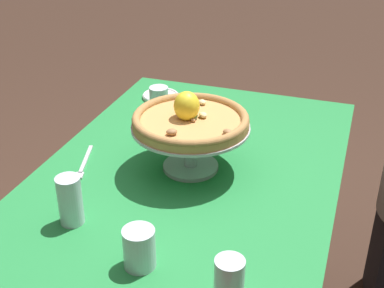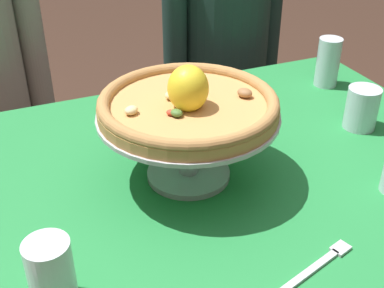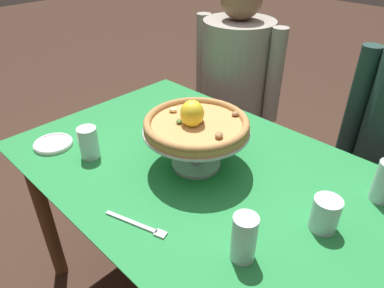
% 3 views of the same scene
% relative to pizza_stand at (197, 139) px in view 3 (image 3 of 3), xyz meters
% --- Properties ---
extents(dining_table, '(1.30, 0.88, 0.75)m').
position_rel_pizza_stand_xyz_m(dining_table, '(0.01, -0.00, -0.21)').
color(dining_table, brown).
rests_on(dining_table, ground).
extents(pizza_stand, '(0.35, 0.35, 0.14)m').
position_rel_pizza_stand_xyz_m(pizza_stand, '(0.00, 0.00, 0.00)').
color(pizza_stand, '#B7B7C1').
rests_on(pizza_stand, dining_table).
extents(pizza, '(0.34, 0.34, 0.10)m').
position_rel_pizza_stand_xyz_m(pizza, '(-0.00, -0.00, 0.06)').
color(pizza, tan).
rests_on(pizza, pizza_stand).
extents(water_glass_side_right, '(0.08, 0.08, 0.10)m').
position_rel_pizza_stand_xyz_m(water_glass_side_right, '(0.45, 0.03, -0.06)').
color(water_glass_side_right, silver).
rests_on(water_glass_side_right, dining_table).
extents(water_glass_back_right, '(0.06, 0.06, 0.13)m').
position_rel_pizza_stand_xyz_m(water_glass_back_right, '(0.52, 0.26, -0.04)').
color(water_glass_back_right, silver).
rests_on(water_glass_back_right, dining_table).
extents(water_glass_front_right, '(0.06, 0.06, 0.13)m').
position_rel_pizza_stand_xyz_m(water_glass_front_right, '(0.36, -0.21, -0.04)').
color(water_glass_front_right, silver).
rests_on(water_glass_front_right, dining_table).
extents(water_glass_front_left, '(0.07, 0.07, 0.12)m').
position_rel_pizza_stand_xyz_m(water_glass_front_left, '(-0.31, -0.23, -0.05)').
color(water_glass_front_left, silver).
rests_on(water_glass_front_left, dining_table).
extents(side_plate, '(0.14, 0.14, 0.02)m').
position_rel_pizza_stand_xyz_m(side_plate, '(-0.47, -0.29, -0.09)').
color(side_plate, silver).
rests_on(side_plate, dining_table).
extents(dinner_fork, '(0.19, 0.08, 0.01)m').
position_rel_pizza_stand_xyz_m(dinner_fork, '(0.09, -0.32, -0.10)').
color(dinner_fork, '#B7B7C1').
rests_on(dinner_fork, dining_table).
extents(diner_left, '(0.53, 0.41, 1.24)m').
position_rel_pizza_stand_xyz_m(diner_left, '(-0.42, 0.75, -0.23)').
color(diner_left, black).
rests_on(diner_left, ground).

